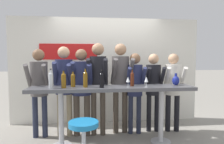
{
  "coord_description": "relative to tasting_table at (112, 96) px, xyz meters",
  "views": [
    {
      "loc": [
        -0.38,
        -3.43,
        1.54
      ],
      "look_at": [
        0.0,
        0.08,
        1.29
      ],
      "focal_mm": 32.0,
      "sensor_mm": 36.0,
      "label": 1
    }
  ],
  "objects": [
    {
      "name": "ground_plane",
      "position": [
        -0.0,
        0.0,
        -0.88
      ],
      "size": [
        40.0,
        40.0,
        0.0
      ],
      "primitive_type": "plane",
      "color": "gray"
    },
    {
      "name": "back_wall",
      "position": [
        -0.01,
        1.33,
        0.36
      ],
      "size": [
        4.47,
        0.12,
        2.47
      ],
      "color": "silver",
      "rests_on": "ground_plane"
    },
    {
      "name": "tasting_table",
      "position": [
        0.0,
        0.0,
        0.0
      ],
      "size": [
        2.87,
        0.51,
        1.04
      ],
      "color": "#4C4C51",
      "rests_on": "ground_plane"
    },
    {
      "name": "bar_stool",
      "position": [
        -0.48,
        -0.64,
        -0.45
      ],
      "size": [
        0.45,
        0.45,
        0.64
      ],
      "color": "#B2B2B7",
      "rests_on": "ground_plane"
    },
    {
      "name": "person_far_left",
      "position": [
        -1.36,
        0.47,
        0.19
      ],
      "size": [
        0.39,
        0.52,
        1.71
      ],
      "rotation": [
        0.0,
        0.0,
        0.02
      ],
      "color": "#23283D",
      "rests_on": "ground_plane"
    },
    {
      "name": "person_left",
      "position": [
        -0.89,
        0.48,
        0.22
      ],
      "size": [
        0.43,
        0.56,
        1.76
      ],
      "rotation": [
        0.0,
        0.0,
        0.11
      ],
      "color": "gray",
      "rests_on": "ground_plane"
    },
    {
      "name": "person_center_left",
      "position": [
        -0.56,
        0.46,
        0.18
      ],
      "size": [
        0.48,
        0.57,
        1.71
      ],
      "rotation": [
        0.0,
        0.0,
        -0.08
      ],
      "color": "#473D33",
      "rests_on": "ground_plane"
    },
    {
      "name": "person_center",
      "position": [
        -0.23,
        0.46,
        0.27
      ],
      "size": [
        0.43,
        0.57,
        1.83
      ],
      "rotation": [
        0.0,
        0.0,
        -0.1
      ],
      "color": "#473D33",
      "rests_on": "ground_plane"
    },
    {
      "name": "person_center_right",
      "position": [
        0.22,
        0.54,
        0.26
      ],
      "size": [
        0.44,
        0.57,
        1.83
      ],
      "rotation": [
        0.0,
        0.0,
        0.07
      ],
      "color": "#473D33",
      "rests_on": "ground_plane"
    },
    {
      "name": "person_right",
      "position": [
        0.51,
        0.46,
        0.15
      ],
      "size": [
        0.38,
        0.51,
        1.63
      ],
      "rotation": [
        0.0,
        0.0,
        -0.08
      ],
      "color": "#23283D",
      "rests_on": "ground_plane"
    },
    {
      "name": "person_far_right",
      "position": [
        0.91,
        0.54,
        0.14
      ],
      "size": [
        0.39,
        0.51,
        1.62
      ],
      "rotation": [
        0.0,
        0.0,
        -0.1
      ],
      "color": "black",
      "rests_on": "ground_plane"
    },
    {
      "name": "person_rightmost",
      "position": [
        1.32,
        0.5,
        0.13
      ],
      "size": [
        0.44,
        0.55,
        1.63
      ],
      "rotation": [
        0.0,
        0.0,
        -0.15
      ],
      "color": "black",
      "rests_on": "ground_plane"
    },
    {
      "name": "wine_bottle_0",
      "position": [
        -0.19,
        -0.12,
        0.3
      ],
      "size": [
        0.07,
        0.07,
        0.3
      ],
      "color": "black",
      "rests_on": "tasting_table"
    },
    {
      "name": "wine_bottle_1",
      "position": [
        0.35,
        0.02,
        0.3
      ],
      "size": [
        0.06,
        0.06,
        0.3
      ],
      "color": "#4C1E0F",
      "rests_on": "tasting_table"
    },
    {
      "name": "wine_bottle_2",
      "position": [
        -0.68,
        0.04,
        0.29
      ],
      "size": [
        0.08,
        0.08,
        0.27
      ],
      "color": "brown",
      "rests_on": "tasting_table"
    },
    {
      "name": "wine_bottle_3",
      "position": [
        -0.82,
        -0.08,
        0.3
      ],
      "size": [
        0.08,
        0.08,
        0.3
      ],
      "color": "brown",
      "rests_on": "tasting_table"
    },
    {
      "name": "wine_bottle_4",
      "position": [
        -1.03,
        -0.07,
        0.31
      ],
      "size": [
        0.08,
        0.08,
        0.32
      ],
      "color": "#B7BCC1",
      "rests_on": "tasting_table"
    },
    {
      "name": "wine_bottle_5",
      "position": [
        -0.47,
        -0.04,
        0.31
      ],
      "size": [
        0.07,
        0.07,
        0.33
      ],
      "color": "brown",
      "rests_on": "tasting_table"
    },
    {
      "name": "wine_glass_0",
      "position": [
        0.57,
        -0.11,
        0.28
      ],
      "size": [
        0.07,
        0.07,
        0.18
      ],
      "color": "silver",
      "rests_on": "tasting_table"
    },
    {
      "name": "wine_glass_1",
      "position": [
        0.26,
        -0.08,
        0.28
      ],
      "size": [
        0.07,
        0.07,
        0.18
      ],
      "color": "silver",
      "rests_on": "tasting_table"
    },
    {
      "name": "decorative_vase",
      "position": [
        1.17,
        0.05,
        0.25
      ],
      "size": [
        0.13,
        0.13,
        0.22
      ],
      "color": "navy",
      "rests_on": "tasting_table"
    }
  ]
}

